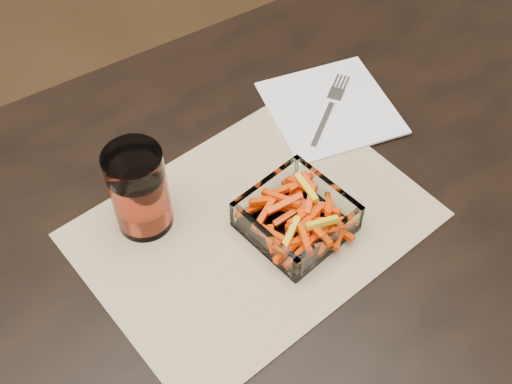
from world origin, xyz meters
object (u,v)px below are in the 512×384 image
at_px(dining_table, 228,301).
at_px(glass_bowl, 296,218).
at_px(tumbler, 140,192).
at_px(fork, 330,107).

bearing_deg(dining_table, glass_bowl, 2.55).
distance_m(tumbler, fork, 0.35).
height_order(dining_table, glass_bowl, glass_bowl).
bearing_deg(fork, glass_bowl, -84.91).
height_order(glass_bowl, fork, glass_bowl).
xyz_separation_m(dining_table, tumbler, (-0.05, 0.12, 0.15)).
height_order(tumbler, fork, tumbler).
bearing_deg(tumbler, glass_bowl, -35.50).
bearing_deg(fork, tumbler, -120.74).
relative_size(dining_table, tumbler, 11.97).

